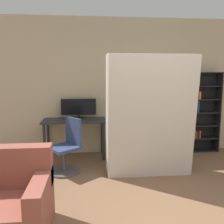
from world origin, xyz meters
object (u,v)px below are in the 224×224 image
object	(u,v)px
bookshelf	(197,111)
armchair	(7,204)
office_chair	(66,151)
monitor	(79,108)
mattress_far	(148,114)
mattress_near	(152,117)

from	to	relation	value
bookshelf	armchair	xyz separation A→B (m)	(-3.07, -2.47, -0.52)
office_chair	bookshelf	world-z (taller)	bookshelf
monitor	mattress_far	world-z (taller)	mattress_far
bookshelf	mattress_near	distance (m)	1.76
mattress_far	armchair	xyz separation A→B (m)	(-1.80, -1.51, -0.63)
office_chair	mattress_near	bearing A→B (deg)	-13.71
bookshelf	armchair	bearing A→B (deg)	-141.16
monitor	mattress_near	world-z (taller)	mattress_near
bookshelf	mattress_near	world-z (taller)	mattress_near
monitor	mattress_near	xyz separation A→B (m)	(1.15, -1.18, 0.01)
mattress_near	armchair	bearing A→B (deg)	-144.94
monitor	armchair	world-z (taller)	monitor
bookshelf	armchair	size ratio (longest dim) A/B	1.93
monitor	armchair	xyz separation A→B (m)	(-0.65, -2.44, -0.63)
bookshelf	mattress_near	size ratio (longest dim) A/B	0.86
monitor	armchair	size ratio (longest dim) A/B	0.80
mattress_near	bookshelf	bearing A→B (deg)	43.57
mattress_near	mattress_far	distance (m)	0.25
armchair	bookshelf	bearing A→B (deg)	38.84
office_chair	armchair	bearing A→B (deg)	-106.40
office_chair	mattress_near	xyz separation A→B (m)	(1.33, -0.33, 0.60)
monitor	mattress_near	size ratio (longest dim) A/B	0.36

